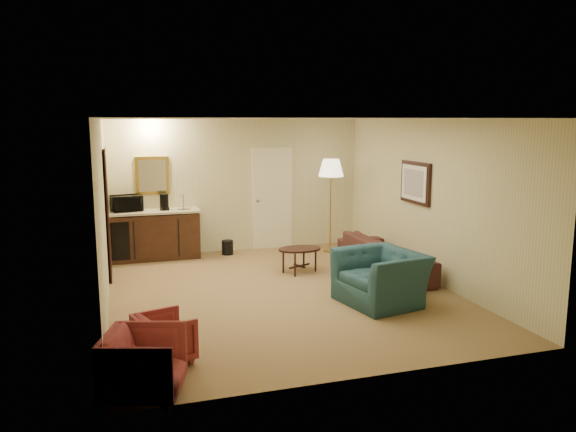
% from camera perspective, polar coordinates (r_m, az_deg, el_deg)
% --- Properties ---
extents(ground, '(6.00, 6.00, 0.00)m').
position_cam_1_polar(ground, '(8.60, -0.73, -7.75)').
color(ground, '#9A7E4E').
rests_on(ground, ground).
extents(room_walls, '(5.02, 6.01, 2.61)m').
position_cam_1_polar(room_walls, '(8.96, -2.75, 4.17)').
color(room_walls, beige).
rests_on(room_walls, ground).
extents(wetbar_cabinet, '(1.64, 0.58, 0.92)m').
position_cam_1_polar(wetbar_cabinet, '(10.82, -13.31, -1.86)').
color(wetbar_cabinet, '#3A1F12').
rests_on(wetbar_cabinet, ground).
extents(sofa, '(0.63, 2.15, 0.84)m').
position_cam_1_polar(sofa, '(9.58, 9.79, -3.46)').
color(sofa, black).
rests_on(sofa, ground).
extents(teal_armchair, '(0.96, 1.27, 1.00)m').
position_cam_1_polar(teal_armchair, '(8.09, 9.43, -5.31)').
color(teal_armchair, '#1C4046').
rests_on(teal_armchair, ground).
extents(rose_chair_near, '(0.66, 0.69, 0.58)m').
position_cam_1_polar(rose_chair_near, '(6.32, -12.45, -11.78)').
color(rose_chair_near, '#9B3432').
rests_on(rose_chair_near, ground).
extents(rose_chair_far, '(0.83, 0.86, 0.72)m').
position_cam_1_polar(rose_chair_far, '(5.58, -14.43, -14.06)').
color(rose_chair_far, '#9B3432').
rests_on(rose_chair_far, ground).
extents(coffee_table, '(0.88, 0.76, 0.43)m').
position_cam_1_polar(coffee_table, '(9.64, 1.18, -4.50)').
color(coffee_table, black).
rests_on(coffee_table, ground).
extents(floor_lamp, '(0.57, 0.57, 1.85)m').
position_cam_1_polar(floor_lamp, '(11.05, 4.35, 1.06)').
color(floor_lamp, gold).
rests_on(floor_lamp, ground).
extents(waste_bin, '(0.26, 0.26, 0.28)m').
position_cam_1_polar(waste_bin, '(10.99, -6.17, -3.20)').
color(waste_bin, black).
rests_on(waste_bin, ground).
extents(microwave, '(0.59, 0.41, 0.36)m').
position_cam_1_polar(microwave, '(10.76, -16.10, 1.42)').
color(microwave, black).
rests_on(microwave, wetbar_cabinet).
extents(coffee_maker, '(0.16, 0.16, 0.31)m').
position_cam_1_polar(coffee_maker, '(10.72, -12.46, 1.40)').
color(coffee_maker, black).
rests_on(coffee_maker, wetbar_cabinet).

